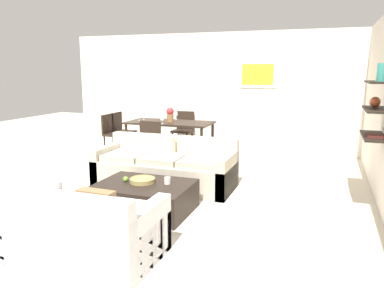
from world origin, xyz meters
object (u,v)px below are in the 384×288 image
dining_chair_left_near (112,131)px  wine_glass_left_far (144,115)px  coffee_table (144,197)px  decorative_bowl (142,180)px  wine_glass_left_near (139,116)px  apple_on_coffee_table (126,179)px  wine_glass_foot (162,119)px  dining_table (170,125)px  candle_jar (167,181)px  dining_chair_left_far (121,129)px  dining_chair_foot (153,139)px  centerpiece_vase (170,114)px  dining_chair_head (184,127)px  sofa_beige (165,168)px  wine_glass_head (176,114)px  loveseat_white (83,230)px

dining_chair_left_near → wine_glass_left_far: bearing=26.0°
coffee_table → decorative_bowl: (-0.04, 0.04, 0.22)m
coffee_table → wine_glass_left_near: size_ratio=7.60×
apple_on_coffee_table → wine_glass_foot: size_ratio=0.45×
coffee_table → apple_on_coffee_table: 0.35m
dining_table → candle_jar: bearing=-67.7°
dining_chair_left_far → dining_chair_foot: 1.70m
candle_jar → wine_glass_left_far: bearing=121.2°
decorative_bowl → wine_glass_foot: 3.01m
dining_chair_left_near → centerpiece_vase: centerpiece_vase is taller
apple_on_coffee_table → dining_chair_left_far: (-2.06, 3.46, 0.09)m
dining_chair_head → wine_glass_left_far: (-0.68, -0.75, 0.35)m
dining_chair_left_near → wine_glass_foot: 1.39m
decorative_bowl → wine_glass_left_near: wine_glass_left_near is taller
wine_glass_left_near → wine_glass_foot: (0.68, -0.28, -0.00)m
dining_chair_foot → dining_table: bearing=90.0°
dining_chair_left_near → wine_glass_left_far: wine_glass_left_far is taller
wine_glass_left_far → dining_chair_left_near: bearing=-154.0°
dining_chair_head → dining_chair_left_far: bearing=-153.7°
dining_chair_left_far → wine_glass_left_near: 0.80m
apple_on_coffee_table → dining_table: bearing=102.7°
apple_on_coffee_table → dining_table: size_ratio=0.04×
apple_on_coffee_table → dining_chair_left_far: bearing=120.8°
wine_glass_foot → sofa_beige: bearing=-64.7°
decorative_bowl → dining_chair_left_far: size_ratio=0.39×
wine_glass_left_far → wine_glass_left_near: (0.00, -0.22, 0.01)m
sofa_beige → wine_glass_left_near: size_ratio=13.69×
dining_chair_left_far → wine_glass_head: (1.33, 0.19, 0.37)m
apple_on_coffee_table → wine_glass_left_far: (-1.41, 3.36, 0.44)m
wine_glass_left_far → wine_glass_head: wine_glass_head is taller
coffee_table → dining_chair_left_far: dining_chair_left_far is taller
dining_chair_foot → dining_chair_left_far: bearing=141.4°
candle_jar → dining_chair_foot: size_ratio=0.10×
candle_jar → dining_table: dining_table is taller
sofa_beige → dining_chair_head: 3.08m
wine_glass_head → coffee_table: bearing=-74.6°
dining_chair_left_far → dining_chair_head: same height
coffee_table → apple_on_coffee_table: (-0.27, -0.00, 0.23)m
wine_glass_head → candle_jar: bearing=-69.9°
loveseat_white → apple_on_coffee_table: (-0.29, 1.36, 0.12)m
sofa_beige → wine_glass_head: 2.69m
apple_on_coffee_table → candle_jar: bearing=9.8°
candle_jar → dining_chair_head: (-1.30, 4.01, 0.08)m
wine_glass_left_near → centerpiece_vase: 0.72m
centerpiece_vase → candle_jar: bearing=-67.9°
sofa_beige → wine_glass_left_far: (-1.49, 2.22, 0.57)m
decorative_bowl → dining_table: 3.36m
loveseat_white → centerpiece_vase: 4.71m
dining_chair_left_near → wine_glass_left_far: size_ratio=5.65×
decorative_bowl → wine_glass_left_far: (-1.64, 3.32, 0.45)m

